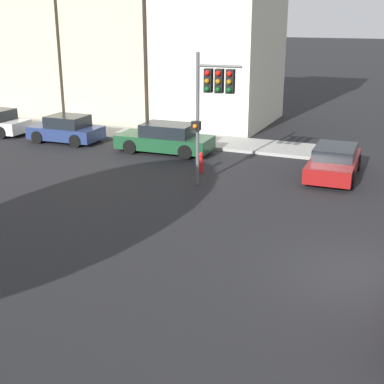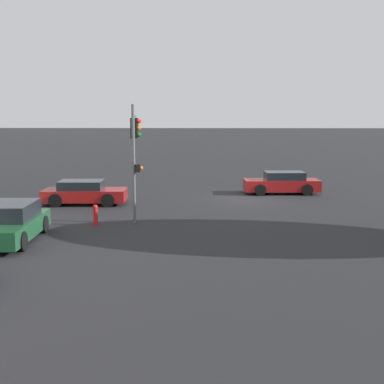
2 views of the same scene
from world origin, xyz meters
name	(u,v)px [view 1 (image 1 of 2)]	position (x,y,z in m)	size (l,w,h in m)	color
ground_plane	(356,276)	(0.00, 0.00, 0.00)	(300.00, 300.00, 0.00)	black
rowhouse_backdrop	(132,32)	(18.23, 16.79, 5.53)	(8.19, 19.49, 11.46)	beige
traffic_signal	(213,93)	(5.74, 6.38, 3.77)	(0.65, 1.91, 5.27)	#515456
crossing_car_0	(334,162)	(9.13, 2.09, 0.63)	(4.47, 2.09, 1.29)	maroon
parked_car_0	(165,139)	(10.05, 10.53, 0.70)	(2.14, 4.84, 1.47)	#194728
parked_car_1	(66,129)	(10.05, 16.50, 0.68)	(2.11, 3.91, 1.45)	navy
fire_hydrant	(201,162)	(7.39, 7.53, 0.49)	(0.22, 0.22, 0.92)	red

